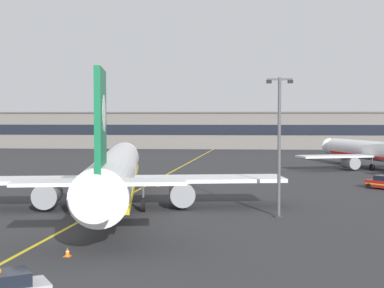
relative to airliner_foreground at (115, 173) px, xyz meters
The scene contains 8 objects.
ground_plane 12.19m from the airliner_foreground, 89.54° to the right, with size 400.00×400.00×0.00m, color #2D2D30.
taxiway_centreline 18.59m from the airliner_foreground, 89.70° to the left, with size 0.30×180.00×0.01m, color yellow.
airliner_foreground is the anchor object (origin of this frame).
airliner_background 55.01m from the airliner_foreground, 50.49° to the left, with size 27.43×34.73×9.99m.
apron_lamp_post 15.51m from the airliner_foreground, 12.20° to the right, with size 2.24×0.90×11.91m.
safety_cone_by_nose_gear 17.47m from the airliner_foreground, 84.44° to the left, with size 0.44×0.44×0.55m.
safety_cone_by_tail 18.28m from the airliner_foreground, 87.12° to the right, with size 0.44×0.44×0.55m.
terminal_building 106.74m from the airliner_foreground, 94.14° to the left, with size 129.08×12.40×10.23m.
Camera 1 is at (10.93, -39.15, 8.44)m, focal length 51.91 mm.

